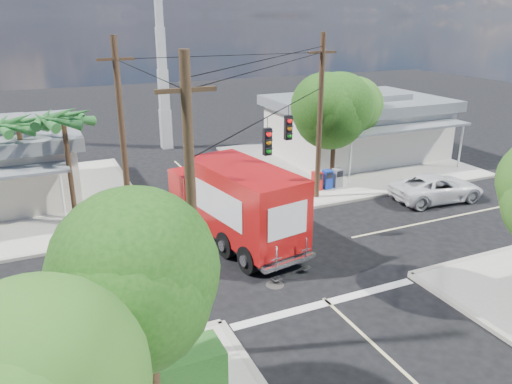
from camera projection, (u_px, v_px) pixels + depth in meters
ground at (275, 254)px, 21.68m from camera, size 120.00×120.00×0.00m
sidewalk_ne at (344, 161)px, 35.23m from camera, size 14.12×14.12×0.14m
sidewalk_nw at (4, 207)px, 26.76m from camera, size 14.12×14.12×0.14m
road_markings at (291, 268)px, 20.41m from camera, size 32.00×32.00×0.01m
building_ne at (356, 125)px, 36.04m from camera, size 11.80×10.20×4.50m
radio_tower at (163, 74)px, 37.16m from camera, size 0.80×0.80×17.00m
tree_sw_front at (146, 276)px, 11.03m from camera, size 3.88×3.78×6.03m
tree_ne_front at (336, 108)px, 28.69m from camera, size 4.21×4.14×6.66m
tree_ne_back at (351, 108)px, 31.79m from camera, size 3.77×3.66×5.82m
palm_nw_front at (63, 122)px, 23.51m from camera, size 3.01×3.08×5.59m
palm_nw_back at (18, 127)px, 24.15m from camera, size 3.01×3.08×5.19m
utility_poles at (226, 144)px, 20.88m from camera, size 12.00×10.68×9.00m
picket_fence at (111, 368)px, 13.61m from camera, size 5.94×0.06×1.00m
vending_boxes at (327, 179)px, 29.30m from camera, size 1.90×0.50×1.10m
delivery_truck at (235, 202)px, 22.33m from camera, size 3.98×8.79×3.68m
parked_car at (437, 188)px, 27.72m from camera, size 5.46×2.87×1.46m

